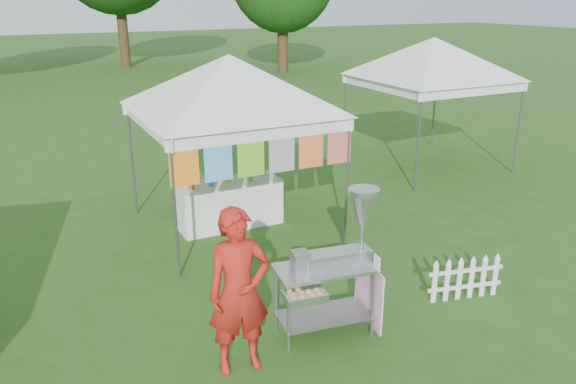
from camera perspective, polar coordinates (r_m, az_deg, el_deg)
ground at (r=7.28m, az=4.96°, el=-13.11°), size 120.00×120.00×0.00m
canopy_main at (r=9.33m, az=-6.02°, el=13.68°), size 4.24×4.24×3.45m
canopy_right at (r=13.48m, az=14.67°, el=14.95°), size 4.24×4.24×3.45m
donut_cart at (r=6.63m, az=5.36°, el=-6.12°), size 1.38×0.86×1.79m
vendor at (r=6.05m, az=-5.01°, el=-10.04°), size 0.73×0.52×1.87m
picket_fence at (r=7.99m, az=17.56°, el=-8.47°), size 1.06×0.27×0.56m
display_table at (r=9.99m, az=-6.00°, el=-1.17°), size 1.80×0.70×0.81m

